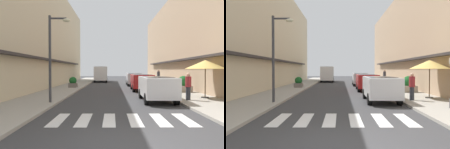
% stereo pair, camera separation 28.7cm
% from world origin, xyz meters
% --- Properties ---
extents(ground_plane, '(86.83, 86.83, 0.00)m').
position_xyz_m(ground_plane, '(0.00, 15.79, 0.00)').
color(ground_plane, '#38383A').
extents(sidewalk_left, '(3.02, 55.26, 0.12)m').
position_xyz_m(sidewalk_left, '(-4.85, 15.79, 0.06)').
color(sidewalk_left, '#9E998E').
rests_on(sidewalk_left, ground_plane).
extents(sidewalk_right, '(3.02, 55.26, 0.12)m').
position_xyz_m(sidewalk_right, '(4.85, 15.79, 0.06)').
color(sidewalk_right, '#9E998E').
rests_on(sidewalk_right, ground_plane).
extents(building_row_left, '(5.50, 37.52, 11.23)m').
position_xyz_m(building_row_left, '(-8.86, 16.76, 5.61)').
color(building_row_left, beige).
rests_on(building_row_left, ground_plane).
extents(building_row_right, '(5.50, 37.52, 10.26)m').
position_xyz_m(building_row_right, '(8.86, 16.76, 5.13)').
color(building_row_right, tan).
rests_on(building_row_right, ground_plane).
extents(crosswalk, '(5.20, 2.20, 0.01)m').
position_xyz_m(crosswalk, '(-0.00, 2.91, 0.01)').
color(crosswalk, silver).
rests_on(crosswalk, ground_plane).
extents(parked_car_near, '(1.85, 3.95, 1.47)m').
position_xyz_m(parked_car_near, '(2.29, 7.58, 0.92)').
color(parked_car_near, silver).
rests_on(parked_car_near, ground_plane).
extents(parked_car_mid, '(1.89, 4.16, 1.47)m').
position_xyz_m(parked_car_mid, '(2.29, 14.24, 0.92)').
color(parked_car_mid, maroon).
rests_on(parked_car_mid, ground_plane).
extents(parked_car_far, '(1.88, 4.37, 1.47)m').
position_xyz_m(parked_car_far, '(2.29, 20.60, 0.92)').
color(parked_car_far, silver).
rests_on(parked_car_far, ground_plane).
extents(delivery_van, '(2.16, 5.46, 2.37)m').
position_xyz_m(delivery_van, '(-2.14, 28.58, 1.41)').
color(delivery_van, silver).
rests_on(delivery_van, ground_plane).
extents(street_lamp, '(1.19, 0.28, 4.68)m').
position_xyz_m(street_lamp, '(-3.52, 6.49, 3.03)').
color(street_lamp, '#38383D').
rests_on(street_lamp, sidewalk_left).
extents(cafe_umbrella, '(2.48, 2.48, 2.37)m').
position_xyz_m(cafe_umbrella, '(5.47, 8.33, 2.21)').
color(cafe_umbrella, '#262626').
rests_on(cafe_umbrella, sidewalk_right).
extents(planter_midblock, '(1.09, 1.09, 1.27)m').
position_xyz_m(planter_midblock, '(5.34, 11.99, 0.69)').
color(planter_midblock, gray).
rests_on(planter_midblock, sidewalk_right).
extents(planter_far, '(0.81, 0.81, 1.05)m').
position_xyz_m(planter_far, '(-4.31, 16.51, 0.61)').
color(planter_far, slate).
rests_on(planter_far, sidewalk_left).
extents(pedestrian_walking_near, '(0.34, 0.34, 1.59)m').
position_xyz_m(pedestrian_walking_near, '(4.06, 7.33, 0.95)').
color(pedestrian_walking_near, '#282B33').
rests_on(pedestrian_walking_near, sidewalk_right).
extents(pedestrian_walking_far, '(0.34, 0.34, 1.80)m').
position_xyz_m(pedestrian_walking_far, '(5.11, 20.20, 1.08)').
color(pedestrian_walking_far, '#282B33').
rests_on(pedestrian_walking_far, sidewalk_right).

